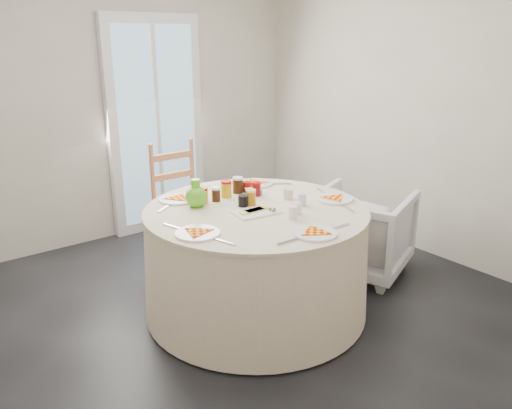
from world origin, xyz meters
TOP-DOWN VIEW (x-y plane):
  - floor at (0.00, 0.00)m, footprint 4.00×4.00m
  - wall_back at (0.00, 2.00)m, footprint 4.00×0.02m
  - wall_right at (2.00, 0.00)m, footprint 0.02×4.00m
  - glass_door at (0.40, 1.95)m, footprint 1.00×0.08m
  - table at (0.13, -0.00)m, footprint 1.57×1.57m
  - wooden_chair at (0.20, 1.09)m, footprint 0.47×0.45m
  - armchair at (1.21, -0.03)m, footprint 0.92×0.95m
  - place_settings at (0.13, -0.00)m, footprint 1.88×1.88m
  - jar_cluster at (0.10, 0.27)m, footprint 0.51×0.38m
  - butter_tub at (0.31, 0.26)m, footprint 0.14×0.12m
  - green_pitcher at (-0.18, 0.27)m, footprint 0.19×0.19m
  - cheese_platter at (0.07, -0.08)m, footprint 0.32×0.23m
  - mugs_glasses at (0.26, -0.03)m, footprint 0.61×0.61m

SIDE VIEW (x-z plane):
  - floor at x=0.00m, z-range 0.00..0.00m
  - table at x=0.13m, z-range -0.02..0.77m
  - armchair at x=1.21m, z-range 0.01..0.77m
  - wooden_chair at x=0.20m, z-range -0.05..0.99m
  - place_settings at x=0.13m, z-range 0.76..0.78m
  - cheese_platter at x=0.07m, z-range 0.75..0.79m
  - butter_tub at x=0.31m, z-range 0.76..0.81m
  - mugs_glasses at x=0.26m, z-range 0.76..0.86m
  - jar_cluster at x=0.10m, z-range 0.75..0.89m
  - green_pitcher at x=-0.18m, z-range 0.77..0.97m
  - glass_door at x=0.40m, z-range 0.00..2.10m
  - wall_back at x=0.00m, z-range 0.00..2.60m
  - wall_right at x=2.00m, z-range 0.00..2.60m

